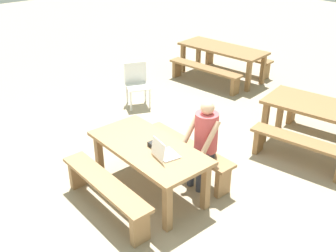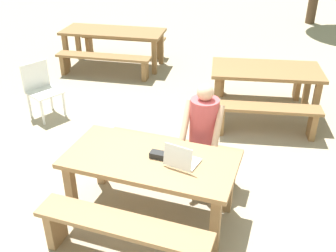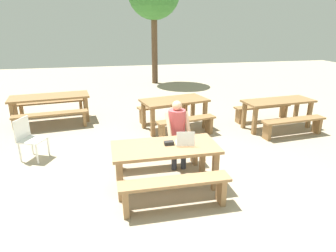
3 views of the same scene
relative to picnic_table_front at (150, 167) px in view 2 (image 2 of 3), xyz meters
The scene contains 14 objects.
ground_plane 0.61m from the picnic_table_front, ahead, with size 30.00×30.00×0.00m, color tan.
picnic_table_front is the anchor object (origin of this frame).
bench_near 0.74m from the picnic_table_front, 90.00° to the right, with size 1.64×0.30×0.47m.
bench_far 0.74m from the picnic_table_front, 90.00° to the left, with size 1.64×0.30×0.47m.
laptop 0.37m from the picnic_table_front, ahead, with size 0.34×0.32×0.25m.
small_pouch 0.16m from the picnic_table_front, 25.33° to the left, with size 0.15×0.09×0.06m.
person_seated 0.77m from the picnic_table_front, 60.98° to the left, with size 0.43×0.42×1.28m.
plastic_chair 2.92m from the picnic_table_front, 146.75° to the left, with size 0.58×0.58×0.84m.
picnic_table_rear 4.66m from the picnic_table_front, 120.69° to the left, with size 2.14×1.06×0.74m.
bench_rear_south 4.08m from the picnic_table_front, 124.29° to the left, with size 1.87×0.53×0.43m.
bench_rear_north 5.26m from the picnic_table_front, 117.91° to the left, with size 1.87×0.53×0.43m.
picnic_table_distant 2.88m from the picnic_table_front, 73.63° to the left, with size 1.78×1.17×0.77m.
bench_distant_south 2.33m from the picnic_table_front, 65.65° to the left, with size 1.51×0.60×0.46m.
bench_distant_north 3.50m from the picnic_table_front, 78.90° to the left, with size 1.51×0.60×0.46m.
Camera 2 is at (1.24, -3.02, 2.90)m, focal length 41.93 mm.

